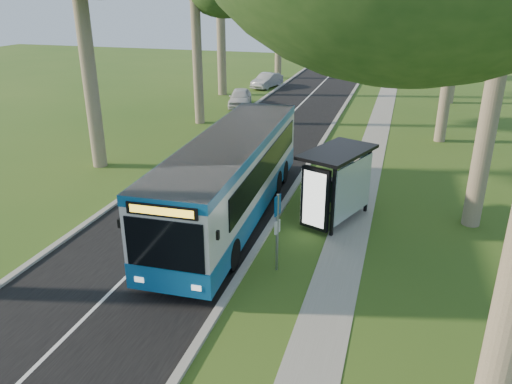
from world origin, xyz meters
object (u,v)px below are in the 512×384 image
car_white (240,97)px  car_silver (267,80)px  litter_bin (332,190)px  bus_shelter (339,175)px  bus (231,177)px  bus_stop_sign (277,224)px

car_white → car_silver: bearing=78.2°
litter_bin → bus_shelter: bearing=-77.1°
bus → car_white: bus is taller
litter_bin → car_silver: car_silver is taller
bus_stop_sign → litter_bin: bearing=95.4°
bus_shelter → litter_bin: bus_shelter is taller
litter_bin → car_white: car_white is taller
bus_stop_sign → litter_bin: bus_stop_sign is taller
bus → car_silver: bearing=100.6°
bus_shelter → car_white: bus_shelter is taller
bus_shelter → bus: bearing=-150.3°
bus_stop_sign → car_white: (-9.03, 23.45, -0.98)m
bus → bus_stop_sign: 4.41m
bus_stop_sign → car_silver: size_ratio=0.66×
bus → bus_shelter: size_ratio=3.35×
bus_shelter → car_white: size_ratio=0.94×
litter_bin → car_silver: size_ratio=0.24×
bus → bus_stop_sign: bearing=-53.4°
litter_bin → car_white: 19.73m
litter_bin → car_silver: bearing=111.4°
bus → bus_shelter: 4.19m
car_white → bus_stop_sign: bearing=-81.5°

